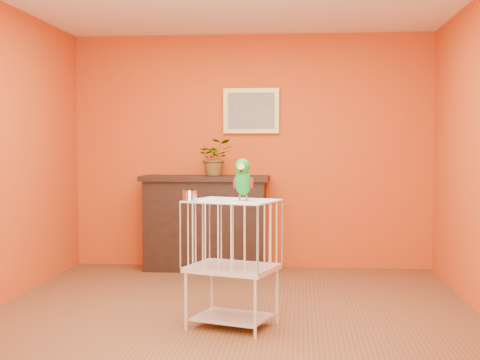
# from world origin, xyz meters

# --- Properties ---
(ground) EXTENTS (4.50, 4.50, 0.00)m
(ground) POSITION_xyz_m (0.00, 0.00, 0.00)
(ground) COLOR brown
(ground) RESTS_ON ground
(room_shell) EXTENTS (4.50, 4.50, 4.50)m
(room_shell) POSITION_xyz_m (0.00, 0.00, 1.58)
(room_shell) COLOR #C34D12
(room_shell) RESTS_ON ground
(console_cabinet) EXTENTS (1.39, 0.50, 1.03)m
(console_cabinet) POSITION_xyz_m (-0.49, 2.01, 0.52)
(console_cabinet) COLOR black
(console_cabinet) RESTS_ON ground
(potted_plant) EXTENTS (0.42, 0.46, 0.31)m
(potted_plant) POSITION_xyz_m (-0.38, 2.07, 1.19)
(potted_plant) COLOR #26722D
(potted_plant) RESTS_ON console_cabinet
(framed_picture) EXTENTS (0.62, 0.04, 0.50)m
(framed_picture) POSITION_xyz_m (0.00, 2.22, 1.75)
(framed_picture) COLOR gold
(framed_picture) RESTS_ON room_shell
(birdcage) EXTENTS (0.74, 0.65, 0.96)m
(birdcage) POSITION_xyz_m (0.04, -0.27, 0.50)
(birdcage) COLOR silver
(birdcage) RESTS_ON ground
(feed_cup) EXTENTS (0.11, 0.11, 0.07)m
(feed_cup) POSITION_xyz_m (-0.26, -0.35, 1.00)
(feed_cup) COLOR silver
(feed_cup) RESTS_ON birdcage
(parrot) EXTENTS (0.15, 0.28, 0.32)m
(parrot) POSITION_xyz_m (0.13, -0.29, 1.12)
(parrot) COLOR #59544C
(parrot) RESTS_ON birdcage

